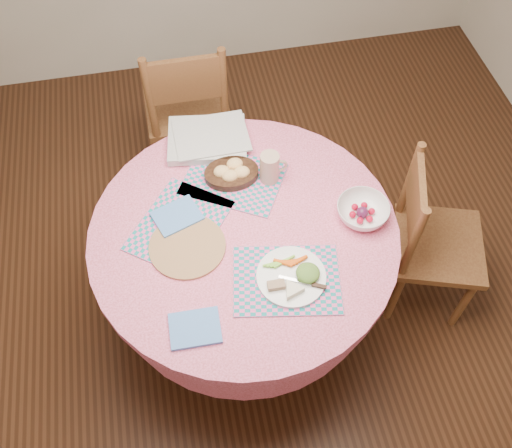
# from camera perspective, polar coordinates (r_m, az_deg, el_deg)

# --- Properties ---
(ground) EXTENTS (4.00, 4.00, 0.00)m
(ground) POSITION_cam_1_polar(r_m,az_deg,el_deg) (2.91, -0.98, -9.00)
(ground) COLOR #331C0F
(ground) RESTS_ON ground
(room_envelope) EXTENTS (4.01, 4.01, 2.71)m
(room_envelope) POSITION_cam_1_polar(r_m,az_deg,el_deg) (1.56, -1.91, 19.72)
(room_envelope) COLOR silver
(room_envelope) RESTS_ON ground
(dining_table) EXTENTS (1.24, 1.24, 0.75)m
(dining_table) POSITION_cam_1_polar(r_m,az_deg,el_deg) (2.43, -1.16, -3.23)
(dining_table) COLOR pink
(dining_table) RESTS_ON ground
(chair_right) EXTENTS (0.50, 0.52, 0.89)m
(chair_right) POSITION_cam_1_polar(r_m,az_deg,el_deg) (2.70, 16.99, -1.43)
(chair_right) COLOR brown
(chair_right) RESTS_ON ground
(chair_back) EXTENTS (0.44, 0.42, 0.95)m
(chair_back) POSITION_cam_1_polar(r_m,az_deg,el_deg) (3.10, -6.85, 11.42)
(chair_back) COLOR brown
(chair_back) RESTS_ON ground
(placemat_front) EXTENTS (0.45, 0.37, 0.01)m
(placemat_front) POSITION_cam_1_polar(r_m,az_deg,el_deg) (2.14, 3.08, -5.60)
(placemat_front) COLOR #178183
(placemat_front) RESTS_ON dining_table
(placemat_left) EXTENTS (0.48, 0.50, 0.01)m
(placemat_left) POSITION_cam_1_polar(r_m,az_deg,el_deg) (2.29, -7.67, -0.12)
(placemat_left) COLOR #178183
(placemat_left) RESTS_ON dining_table
(placemat_back) EXTENTS (0.50, 0.46, 0.01)m
(placemat_back) POSITION_cam_1_polar(r_m,az_deg,el_deg) (2.42, -2.28, 4.49)
(placemat_back) COLOR #178183
(placemat_back) RESTS_ON dining_table
(wicker_trivet) EXTENTS (0.30, 0.30, 0.01)m
(wicker_trivet) POSITION_cam_1_polar(r_m,az_deg,el_deg) (2.23, -6.88, -2.24)
(wicker_trivet) COLOR #956940
(wicker_trivet) RESTS_ON dining_table
(napkin_near) EXTENTS (0.18, 0.14, 0.01)m
(napkin_near) POSITION_cam_1_polar(r_m,az_deg,el_deg) (2.06, -6.12, -10.33)
(napkin_near) COLOR #5082CE
(napkin_near) RESTS_ON dining_table
(napkin_far) EXTENTS (0.22, 0.19, 0.01)m
(napkin_far) POSITION_cam_1_polar(r_m,az_deg,el_deg) (2.31, -7.90, 0.78)
(napkin_far) COLOR #5082CE
(napkin_far) RESTS_ON placemat_left
(dinner_plate) EXTENTS (0.26, 0.26, 0.05)m
(dinner_plate) POSITION_cam_1_polar(r_m,az_deg,el_deg) (2.13, 3.78, -5.25)
(dinner_plate) COLOR white
(dinner_plate) RESTS_ON placemat_front
(bread_bowl) EXTENTS (0.23, 0.23, 0.08)m
(bread_bowl) POSITION_cam_1_polar(r_m,az_deg,el_deg) (2.40, -2.46, 5.20)
(bread_bowl) COLOR black
(bread_bowl) RESTS_ON placemat_back
(latte_mug) EXTENTS (0.12, 0.08, 0.14)m
(latte_mug) POSITION_cam_1_polar(r_m,az_deg,el_deg) (2.36, 1.42, 5.67)
(latte_mug) COLOR tan
(latte_mug) RESTS_ON placemat_back
(fruit_bowl) EXTENTS (0.23, 0.23, 0.07)m
(fruit_bowl) POSITION_cam_1_polar(r_m,az_deg,el_deg) (2.32, 10.60, 1.23)
(fruit_bowl) COLOR white
(fruit_bowl) RESTS_ON dining_table
(newspaper_stack) EXTENTS (0.38, 0.32, 0.04)m
(newspaper_stack) POSITION_cam_1_polar(r_m,az_deg,el_deg) (2.55, -4.85, 8.50)
(newspaper_stack) COLOR silver
(newspaper_stack) RESTS_ON dining_table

